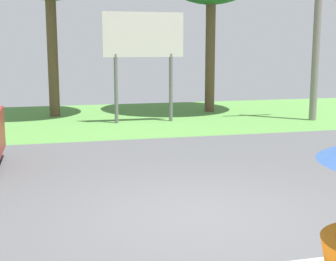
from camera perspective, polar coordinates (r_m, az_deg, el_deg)
name	(u,v)px	position (r m, az deg, el deg)	size (l,w,h in m)	color
ground_plane	(155,169)	(9.87, -1.51, -4.63)	(40.00, 22.00, 0.20)	#4C4C4F
roadside_billboard	(143,43)	(15.55, -2.93, 10.34)	(2.60, 0.12, 3.50)	slate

